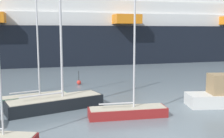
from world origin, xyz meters
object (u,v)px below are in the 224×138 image
sailboat_4 (56,101)px  channel_buoy_1 (79,82)px  sailboat_0 (128,110)px  cruise_ship (57,21)px  sailboat_6 (35,95)px

sailboat_4 → channel_buoy_1: sailboat_4 is taller
channel_buoy_1 → sailboat_0: bearing=-80.1°
channel_buoy_1 → cruise_ship: bearing=93.5°
sailboat_0 → sailboat_6: 9.22m
sailboat_4 → cruise_ship: bearing=69.7°
sailboat_0 → cruise_ship: size_ratio=0.08×
sailboat_0 → sailboat_6: bearing=139.7°
sailboat_6 → sailboat_4: bearing=-76.0°
sailboat_0 → channel_buoy_1: (-2.19, 12.62, -0.24)m
channel_buoy_1 → sailboat_6: bearing=-125.7°
sailboat_4 → channel_buoy_1: (2.83, 9.48, -0.37)m
sailboat_4 → channel_buoy_1: 9.90m
sailboat_6 → channel_buoy_1: (4.58, 6.38, -0.24)m
sailboat_4 → sailboat_6: bearing=101.4°
cruise_ship → sailboat_6: bearing=-97.9°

